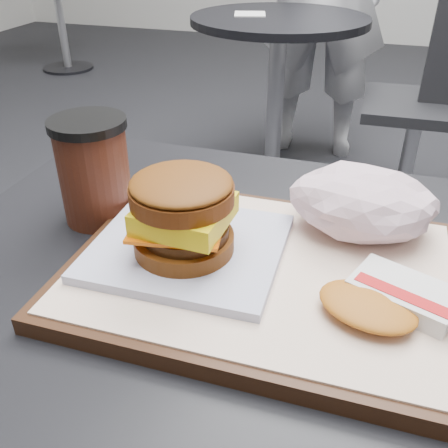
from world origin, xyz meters
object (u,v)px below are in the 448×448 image
at_px(breakfast_sandwich, 185,222).
at_px(crumpled_wrapper, 363,202).
at_px(coffee_cup, 94,170).
at_px(neighbor_table, 277,68).
at_px(serving_tray, 262,272).
at_px(neighbor_chair, 441,95).
at_px(customer_table, 276,406).
at_px(hash_brown, 388,299).

relative_size(breakfast_sandwich, crumpled_wrapper, 1.25).
height_order(crumpled_wrapper, coffee_cup, coffee_cup).
bearing_deg(breakfast_sandwich, neighbor_table, 98.47).
xyz_separation_m(serving_tray, crumpled_wrapper, (0.09, 0.10, 0.04)).
bearing_deg(neighbor_chair, customer_table, -100.18).
xyz_separation_m(breakfast_sandwich, crumpled_wrapper, (0.16, 0.10, -0.01)).
bearing_deg(neighbor_table, breakfast_sandwich, -81.53).
xyz_separation_m(crumpled_wrapper, neighbor_table, (-0.41, 1.55, -0.27)).
xyz_separation_m(crumpled_wrapper, coffee_cup, (-0.30, -0.03, 0.01)).
height_order(crumpled_wrapper, neighbor_table, crumpled_wrapper).
bearing_deg(customer_table, crumpled_wrapper, 57.32).
relative_size(serving_tray, hash_brown, 2.86).
xyz_separation_m(breakfast_sandwich, hash_brown, (0.20, -0.02, -0.03)).
bearing_deg(breakfast_sandwich, hash_brown, -6.70).
bearing_deg(crumpled_wrapper, neighbor_chair, 81.45).
bearing_deg(breakfast_sandwich, serving_tray, 5.73).
bearing_deg(hash_brown, breakfast_sandwich, 173.30).
relative_size(serving_tray, neighbor_table, 0.51).
height_order(neighbor_table, neighbor_chair, neighbor_chair).
height_order(breakfast_sandwich, hash_brown, breakfast_sandwich).
bearing_deg(neighbor_chair, breakfast_sandwich, -103.64).
height_order(serving_tray, breakfast_sandwich, breakfast_sandwich).
height_order(hash_brown, crumpled_wrapper, crumpled_wrapper).
distance_m(hash_brown, crumpled_wrapper, 0.13).
distance_m(customer_table, neighbor_chair, 1.63).
relative_size(customer_table, crumpled_wrapper, 5.20).
height_order(hash_brown, neighbor_table, hash_brown).
relative_size(serving_tray, breakfast_sandwich, 1.97).
distance_m(breakfast_sandwich, crumpled_wrapper, 0.19).
bearing_deg(neighbor_table, serving_tray, -78.87).
xyz_separation_m(hash_brown, neighbor_chair, (0.19, 1.64, -0.29)).
distance_m(crumpled_wrapper, neighbor_chair, 1.56).
xyz_separation_m(neighbor_table, neighbor_chair, (0.64, -0.04, -0.04)).
distance_m(customer_table, crumpled_wrapper, 0.26).
xyz_separation_m(coffee_cup, neighbor_chair, (0.53, 1.54, -0.32)).
bearing_deg(customer_table, neighbor_chair, 79.82).
bearing_deg(neighbor_table, coffee_cup, -86.15).
relative_size(customer_table, serving_tray, 2.11).
distance_m(crumpled_wrapper, coffee_cup, 0.31).
height_order(serving_tray, coffee_cup, coffee_cup).
distance_m(customer_table, serving_tray, 0.20).
bearing_deg(neighbor_chair, serving_tray, -101.05).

